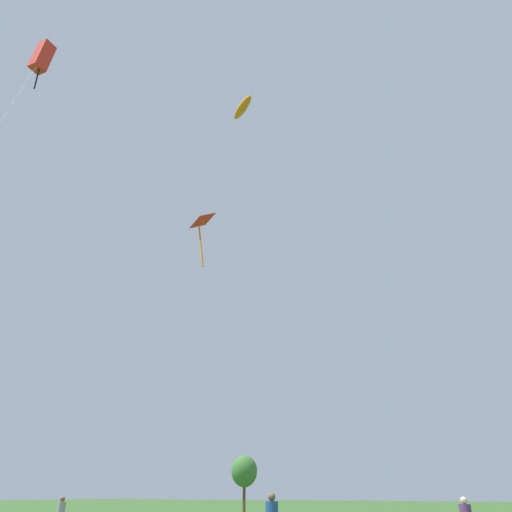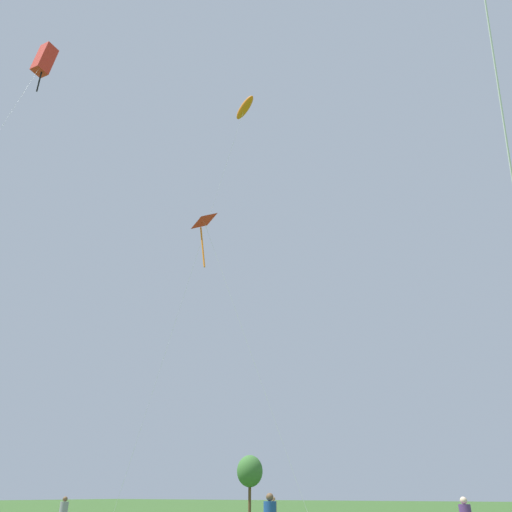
# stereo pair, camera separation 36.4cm
# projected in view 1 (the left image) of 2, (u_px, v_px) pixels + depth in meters

# --- Properties ---
(person_standing_3) EXTENTS (0.37, 0.37, 1.67)m
(person_standing_3) POSITION_uv_depth(u_px,v_px,m) (271.00, 511.00, 27.12)
(person_standing_3) COLOR #2D2D33
(person_standing_3) RESTS_ON ground
(kite_flying_1) EXTENTS (6.63, 2.38, 17.48)m
(kite_flying_1) POSITION_uv_depth(u_px,v_px,m) (203.00, 229.00, 30.59)
(kite_flying_1) COLOR silver
(kite_flying_1) RESTS_ON ground
(kite_flying_3) EXTENTS (10.94, 1.97, 31.57)m
(kite_flying_3) POSITION_uv_depth(u_px,v_px,m) (242.00, 108.00, 41.74)
(kite_flying_3) COLOR silver
(kite_flying_3) RESTS_ON ground
(kite_flying_4) EXTENTS (4.40, 8.32, 30.62)m
(kite_flying_4) POSITION_uv_depth(u_px,v_px,m) (42.00, 57.00, 34.81)
(kite_flying_4) COLOR silver
(kite_flying_4) RESTS_ON ground
(park_tree_0) EXTENTS (2.57, 2.57, 5.34)m
(park_tree_0) POSITION_uv_depth(u_px,v_px,m) (244.00, 471.00, 49.86)
(park_tree_0) COLOR brown
(park_tree_0) RESTS_ON ground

